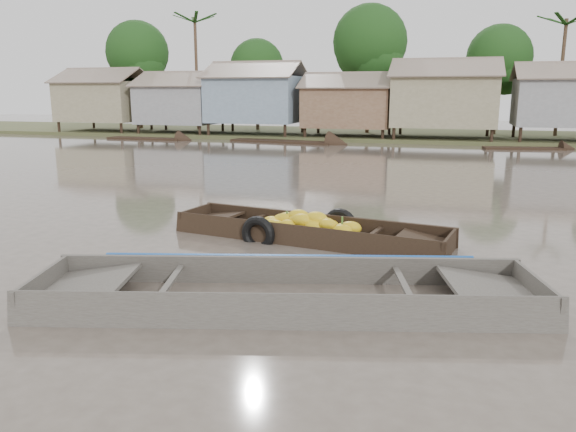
# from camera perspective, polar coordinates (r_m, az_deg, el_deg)

# --- Properties ---
(ground) EXTENTS (120.00, 120.00, 0.00)m
(ground) POSITION_cam_1_polar(r_m,az_deg,el_deg) (10.34, -1.97, -5.80)
(ground) COLOR #50473D
(ground) RESTS_ON ground
(riverbank) EXTENTS (120.00, 12.47, 10.22)m
(riverbank) POSITION_cam_1_polar(r_m,az_deg,el_deg) (41.19, 16.42, 11.79)
(riverbank) COLOR #384723
(riverbank) RESTS_ON ground
(banana_boat) EXTENTS (6.46, 2.58, 0.88)m
(banana_boat) POSITION_cam_1_polar(r_m,az_deg,el_deg) (12.64, 1.77, -1.44)
(banana_boat) COLOR black
(banana_boat) RESTS_ON ground
(viewer_boat) EXTENTS (8.09, 3.92, 0.63)m
(viewer_boat) POSITION_cam_1_polar(r_m,az_deg,el_deg) (8.89, -0.09, -8.44)
(viewer_boat) COLOR #3E3A35
(viewer_boat) RESTS_ON ground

